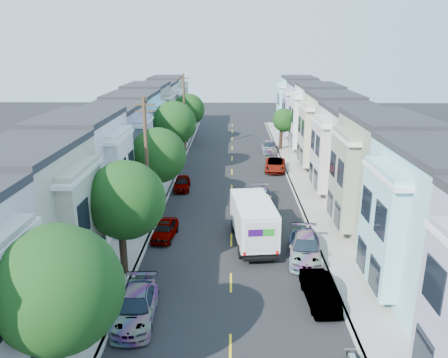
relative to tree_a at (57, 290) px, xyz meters
name	(u,v)px	position (x,y,z in m)	size (l,w,h in m)	color
ground	(231,240)	(6.30, 15.39, -5.16)	(160.00, 160.00, 0.00)	black
road_slab	(232,180)	(6.30, 30.39, -5.15)	(12.00, 70.00, 0.02)	black
curb_left	(175,179)	(0.25, 30.39, -5.09)	(0.30, 70.00, 0.15)	gray
curb_right	(289,179)	(12.35, 30.39, -5.09)	(0.30, 70.00, 0.15)	gray
sidewalk_left	(163,179)	(-1.05, 30.39, -5.09)	(2.60, 70.00, 0.15)	gray
sidewalk_right	(301,179)	(13.65, 30.39, -5.09)	(2.60, 70.00, 0.15)	gray
centerline	(232,180)	(6.30, 30.39, -5.16)	(0.12, 70.00, 0.01)	gold
townhouse_row_left	(127,179)	(-4.85, 30.39, -5.16)	(5.00, 70.00, 8.50)	#BDB7B5
townhouse_row_right	(337,180)	(17.45, 30.39, -5.16)	(5.00, 70.00, 8.50)	#BDB7B5
tree_a	(57,290)	(0.00, 0.00, 0.00)	(4.70, 4.70, 7.54)	black
tree_b	(125,200)	(0.00, 10.27, -0.26)	(4.70, 4.70, 7.28)	black
tree_c	(157,156)	(0.00, 21.80, -0.42)	(4.70, 4.70, 7.11)	black
tree_d	(173,123)	(0.00, 32.40, 0.49)	(4.70, 4.70, 8.03)	black
tree_e	(188,110)	(0.00, 48.56, -0.33)	(4.49, 4.49, 7.10)	black
tree_far_r	(284,121)	(13.20, 44.39, -1.18)	(3.10, 3.10, 5.58)	black
utility_pole_near	(147,165)	(0.00, 17.39, -0.01)	(1.60, 0.26, 10.00)	#42301E
utility_pole_far	(184,113)	(0.00, 43.39, -0.01)	(1.60, 0.26, 10.00)	#42301E
fedex_truck	(253,220)	(7.85, 14.92, -3.36)	(2.59, 6.73, 3.23)	silver
lead_sedan	(261,197)	(8.93, 22.90, -4.49)	(1.87, 4.46, 1.34)	black
parked_left_b	(136,307)	(1.40, 5.68, -4.44)	(2.02, 4.81, 1.44)	black
parked_left_c	(165,230)	(1.40, 15.72, -4.53)	(1.49, 3.90, 1.26)	#999DAB
parked_left_d	(182,183)	(1.40, 27.02, -4.52)	(1.51, 3.95, 1.28)	#45100A
parked_right_a	(320,291)	(11.20, 7.40, -4.47)	(1.46, 4.13, 1.38)	#3D3D3E
parked_right_b	(305,248)	(11.20, 12.64, -4.40)	(2.14, 5.09, 1.53)	white
parked_right_c	(275,165)	(11.20, 33.94, -4.49)	(2.25, 4.87, 1.35)	black
parked_right_d	(269,147)	(11.20, 43.25, -4.49)	(1.89, 4.51, 1.35)	black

